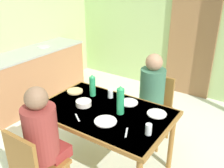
# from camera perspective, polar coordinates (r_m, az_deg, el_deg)

# --- Properties ---
(ground_plane) EXTENTS (5.82, 5.82, 0.00)m
(ground_plane) POSITION_cam_1_polar(r_m,az_deg,el_deg) (3.39, -4.11, -13.59)
(ground_plane) COLOR silver
(wall_back) EXTENTS (4.05, 0.10, 2.74)m
(wall_back) POSITION_cam_1_polar(r_m,az_deg,el_deg) (4.70, 12.82, 15.03)
(wall_back) COLOR #A6C37D
(wall_back) RESTS_ON ground_plane
(wall_left) EXTENTS (0.10, 3.36, 2.74)m
(wall_left) POSITION_cam_1_polar(r_m,az_deg,el_deg) (4.53, -20.34, 13.83)
(wall_left) COLOR #A5C579
(wall_left) RESTS_ON ground_plane
(door_wooden) EXTENTS (0.80, 0.05, 2.00)m
(door_wooden) POSITION_cam_1_polar(r_m,az_deg,el_deg) (4.54, 17.67, 9.43)
(door_wooden) COLOR #8E633E
(door_wooden) RESTS_ON ground_plane
(kitchen_counter) EXTENTS (0.61, 1.89, 0.91)m
(kitchen_counter) POSITION_cam_1_polar(r_m,az_deg,el_deg) (4.44, -17.27, 1.67)
(kitchen_counter) COLOR #A86E48
(kitchen_counter) RESTS_ON ground_plane
(dining_table) EXTENTS (1.40, 0.90, 0.74)m
(dining_table) POSITION_cam_1_polar(r_m,az_deg,el_deg) (2.69, -1.79, -7.36)
(dining_table) COLOR #905F2A
(dining_table) RESTS_ON ground_plane
(chair_near_diner) EXTENTS (0.40, 0.40, 0.87)m
(chair_near_diner) POSITION_cam_1_polar(r_m,az_deg,el_deg) (2.44, -17.29, -17.34)
(chair_near_diner) COLOR #905F2A
(chair_near_diner) RESTS_ON ground_plane
(chair_far_diner) EXTENTS (0.40, 0.40, 0.87)m
(chair_far_diner) POSITION_cam_1_polar(r_m,az_deg,el_deg) (3.29, 9.72, -4.79)
(chair_far_diner) COLOR #905F2A
(chair_far_diner) RESTS_ON ground_plane
(person_near_diner) EXTENTS (0.30, 0.37, 0.77)m
(person_near_diner) POSITION_cam_1_polar(r_m,az_deg,el_deg) (2.33, -15.58, -10.42)
(person_near_diner) COLOR maroon
(person_near_diner) RESTS_ON ground_plane
(person_far_diner) EXTENTS (0.30, 0.37, 0.77)m
(person_far_diner) POSITION_cam_1_polar(r_m,az_deg,el_deg) (3.05, 9.01, -1.17)
(person_far_diner) COLOR #306F45
(person_far_diner) RESTS_ON ground_plane
(water_bottle_green_near) EXTENTS (0.07, 0.07, 0.27)m
(water_bottle_green_near) POSITION_cam_1_polar(r_m,az_deg,el_deg) (2.92, -4.46, -0.40)
(water_bottle_green_near) COLOR #289A5C
(water_bottle_green_near) RESTS_ON dining_table
(water_bottle_green_far) EXTENTS (0.08, 0.08, 0.31)m
(water_bottle_green_far) POSITION_cam_1_polar(r_m,az_deg,el_deg) (2.53, 1.92, -3.80)
(water_bottle_green_far) COLOR #279D5D
(water_bottle_green_far) RESTS_ON dining_table
(serving_bowl_center) EXTENTS (0.17, 0.17, 0.05)m
(serving_bowl_center) POSITION_cam_1_polar(r_m,az_deg,el_deg) (2.75, -6.48, -4.34)
(serving_bowl_center) COLOR silver
(serving_bowl_center) RESTS_ON dining_table
(dinner_plate_near_left) EXTENTS (0.20, 0.20, 0.01)m
(dinner_plate_near_left) POSITION_cam_1_polar(r_m,az_deg,el_deg) (2.62, 10.14, -6.67)
(dinner_plate_near_left) COLOR white
(dinner_plate_near_left) RESTS_ON dining_table
(dinner_plate_near_right) EXTENTS (0.22, 0.22, 0.01)m
(dinner_plate_near_right) POSITION_cam_1_polar(r_m,az_deg,el_deg) (2.46, -1.49, -8.46)
(dinner_plate_near_right) COLOR white
(dinner_plate_near_right) RESTS_ON dining_table
(dinner_plate_far_center) EXTENTS (0.20, 0.20, 0.01)m
(dinner_plate_far_center) POSITION_cam_1_polar(r_m,az_deg,el_deg) (2.80, 3.84, -4.19)
(dinner_plate_far_center) COLOR white
(dinner_plate_far_center) RESTS_ON dining_table
(drinking_glass_by_near_diner) EXTENTS (0.06, 0.06, 0.10)m
(drinking_glass_by_near_diner) POSITION_cam_1_polar(r_m,az_deg,el_deg) (2.89, -0.37, -2.23)
(drinking_glass_by_near_diner) COLOR silver
(drinking_glass_by_near_diner) RESTS_ON dining_table
(drinking_glass_by_far_diner) EXTENTS (0.06, 0.06, 0.10)m
(drinking_glass_by_far_diner) POSITION_cam_1_polar(r_m,az_deg,el_deg) (2.29, 8.31, -10.15)
(drinking_glass_by_far_diner) COLOR silver
(drinking_glass_by_far_diner) RESTS_ON dining_table
(bread_plate_sliced) EXTENTS (0.19, 0.19, 0.02)m
(bread_plate_sliced) POSITION_cam_1_polar(r_m,az_deg,el_deg) (3.07, -8.42, -1.62)
(bread_plate_sliced) COLOR #DBB77A
(bread_plate_sliced) RESTS_ON dining_table
(cutlery_knife_near) EXTENTS (0.13, 0.10, 0.00)m
(cutlery_knife_near) POSITION_cam_1_polar(r_m,az_deg,el_deg) (2.55, -7.88, -7.57)
(cutlery_knife_near) COLOR silver
(cutlery_knife_near) RESTS_ON dining_table
(cutlery_fork_near) EXTENTS (0.08, 0.14, 0.00)m
(cutlery_fork_near) POSITION_cam_1_polar(r_m,az_deg,el_deg) (2.32, 3.31, -10.95)
(cutlery_fork_near) COLOR silver
(cutlery_fork_near) RESTS_ON dining_table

